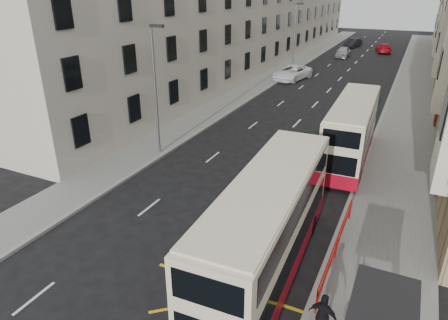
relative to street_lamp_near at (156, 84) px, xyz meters
The scene contains 17 objects.
ground 14.35m from the street_lamp_near, 62.11° to the right, with size 200.00×200.00×0.00m, color black.
pavement_right 23.47m from the street_lamp_near, 51.44° to the left, with size 4.00×120.00×0.15m, color slate.
pavement_left 18.60m from the street_lamp_near, 93.66° to the left, with size 3.00×120.00×0.15m, color slate.
kerb_right 22.30m from the street_lamp_near, 55.55° to the left, with size 0.25×120.00×0.15m, color gray.
kerb_left 18.57m from the street_lamp_near, 88.89° to the left, with size 0.25×120.00×0.15m, color gray.
road_markings 33.92m from the street_lamp_near, 79.11° to the left, with size 10.00×110.00×0.01m, color silver, non-canonical shape.
terrace_left 34.29m from the street_lamp_near, 101.93° to the left, with size 9.18×79.00×13.25m.
guard_railing 14.56m from the street_lamp_near, 26.38° to the right, with size 0.06×6.56×1.01m.
street_lamp_near is the anchor object (origin of this frame).
street_lamp_far 30.00m from the street_lamp_near, 90.00° to the left, with size 0.93×0.18×8.00m.
double_decker_front 13.39m from the street_lamp_near, 38.25° to the right, with size 2.78×10.39×4.11m.
double_decker_rear 12.37m from the street_lamp_near, 20.87° to the left, with size 2.53×9.78×3.88m.
pedestrian_far 17.04m from the street_lamp_near, 38.67° to the right, with size 0.96×0.40×1.64m, color black.
white_van 25.45m from the street_lamp_near, 86.90° to the left, with size 2.69×5.83×1.62m, color white.
car_silver 43.61m from the street_lamp_near, 84.98° to the left, with size 1.84×4.58×1.56m, color #A8ABAF.
car_dark 54.80m from the street_lamp_near, 86.29° to the left, with size 1.58×4.53×1.49m, color black.
car_red 51.56m from the street_lamp_near, 80.01° to the left, with size 2.07×5.10×1.48m, color #AA0717.
Camera 1 is at (7.87, -8.00, 10.29)m, focal length 32.00 mm.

